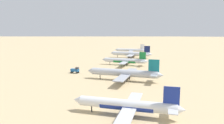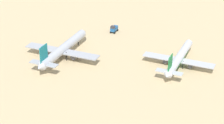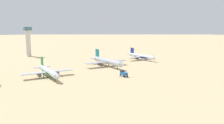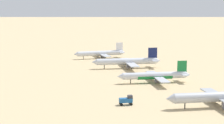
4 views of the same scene
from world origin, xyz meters
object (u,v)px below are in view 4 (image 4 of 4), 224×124
(parked_jet_0, at_px, (101,53))
(parked_jet_2, at_px, (155,76))
(parked_jet_1, at_px, (128,61))
(service_truck, at_px, (126,100))
(parked_jet_3, at_px, (221,97))

(parked_jet_0, bearing_deg, parked_jet_2, 97.10)
(parked_jet_1, xyz_separation_m, service_truck, (22.06, 83.80, -2.12))
(parked_jet_1, height_order, service_truck, parked_jet_1)
(parked_jet_1, height_order, parked_jet_3, parked_jet_1)
(parked_jet_3, distance_m, service_truck, 36.68)
(parked_jet_0, relative_size, parked_jet_3, 0.89)
(parked_jet_0, relative_size, service_truck, 7.28)
(parked_jet_0, distance_m, parked_jet_1, 45.29)
(parked_jet_2, bearing_deg, service_truck, 57.32)
(parked_jet_0, bearing_deg, service_truck, 83.93)
(parked_jet_1, distance_m, parked_jet_3, 95.85)
(parked_jet_2, xyz_separation_m, parked_jet_3, (-10.07, 49.84, 0.52))
(parked_jet_1, relative_size, service_truck, 8.20)
(parked_jet_0, xyz_separation_m, service_truck, (13.64, 128.30, -1.65))
(parked_jet_0, relative_size, parked_jet_1, 0.89)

